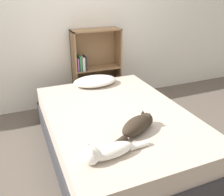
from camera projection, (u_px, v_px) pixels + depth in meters
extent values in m
plane|color=brown|center=(117.00, 150.00, 2.83)|extent=(8.00, 8.00, 0.00)
cube|color=white|center=(77.00, 20.00, 3.51)|extent=(8.00, 0.06, 2.50)
cube|color=#333338|center=(117.00, 140.00, 2.77)|extent=(1.45, 2.09, 0.27)
cube|color=#C1B2A3|center=(118.00, 121.00, 2.67)|extent=(1.40, 2.02, 0.21)
ellipsoid|color=white|center=(95.00, 81.00, 3.31)|extent=(0.58, 0.36, 0.11)
ellipsoid|color=white|center=(110.00, 151.00, 1.92)|extent=(0.40, 0.16, 0.11)
sphere|color=white|center=(91.00, 155.00, 1.85)|extent=(0.15, 0.15, 0.15)
cone|color=white|center=(92.00, 150.00, 1.79)|extent=(0.04, 0.04, 0.03)
cone|color=white|center=(88.00, 144.00, 1.85)|extent=(0.04, 0.04, 0.03)
cylinder|color=white|center=(139.00, 145.00, 2.05)|extent=(0.18, 0.06, 0.05)
ellipsoid|color=#33281E|center=(136.00, 126.00, 2.23)|extent=(0.40, 0.31, 0.15)
sphere|color=#33281E|center=(146.00, 120.00, 2.34)|extent=(0.13, 0.13, 0.13)
cone|color=#33281E|center=(143.00, 112.00, 2.33)|extent=(0.04, 0.04, 0.03)
cone|color=#33281E|center=(150.00, 114.00, 2.29)|extent=(0.04, 0.04, 0.03)
cylinder|color=#33281E|center=(119.00, 142.00, 2.08)|extent=(0.17, 0.13, 0.06)
cube|color=#8E6B47|center=(75.00, 71.00, 3.60)|extent=(0.02, 0.26, 1.13)
cube|color=#8E6B47|center=(118.00, 65.00, 3.84)|extent=(0.02, 0.26, 1.13)
cube|color=#8E6B47|center=(98.00, 102.00, 3.96)|extent=(0.70, 0.26, 0.02)
cube|color=#8E6B47|center=(96.00, 30.00, 3.49)|extent=(0.70, 0.26, 0.02)
cube|color=#8E6B47|center=(97.00, 68.00, 3.72)|extent=(0.66, 0.26, 0.02)
cube|color=#8E6B47|center=(94.00, 66.00, 3.82)|extent=(0.70, 0.02, 1.13)
cube|color=#8C4C99|center=(77.00, 64.00, 3.54)|extent=(0.02, 0.16, 0.19)
cube|color=#337F47|center=(80.00, 63.00, 3.55)|extent=(0.03, 0.16, 0.22)
cube|color=beige|center=(83.00, 63.00, 3.57)|extent=(0.04, 0.16, 0.19)
cube|color=#232328|center=(85.00, 63.00, 3.58)|extent=(0.02, 0.16, 0.20)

